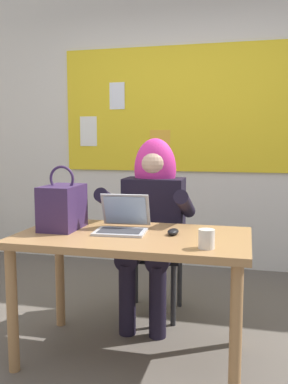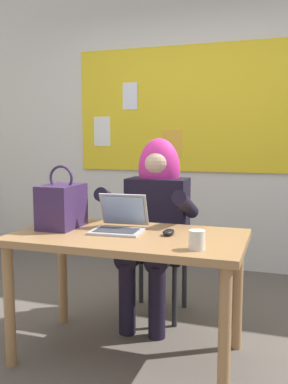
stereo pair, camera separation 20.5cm
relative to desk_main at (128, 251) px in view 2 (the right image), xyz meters
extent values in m
plane|color=#5B544C|center=(0.00, 0.04, -0.63)|extent=(24.00, 24.00, 0.00)
cube|color=silver|center=(0.00, 1.92, 0.85)|extent=(6.43, 0.10, 2.97)
cube|color=yellow|center=(0.00, 1.86, 0.92)|extent=(2.40, 0.02, 1.20)
cube|color=white|center=(-0.66, 1.85, 1.06)|extent=(0.16, 0.01, 0.26)
cube|color=white|center=(-0.95, 1.85, 0.71)|extent=(0.22, 0.02, 0.30)
cube|color=gold|center=(-0.22, 1.85, 0.59)|extent=(0.21, 0.01, 0.27)
cube|color=#A37547|center=(0.00, 0.00, 0.08)|extent=(1.30, 0.72, 0.04)
cylinder|color=#A37547|center=(-0.59, -0.30, -0.29)|extent=(0.06, 0.06, 0.69)
cylinder|color=#A37547|center=(0.59, -0.30, -0.29)|extent=(0.06, 0.06, 0.69)
cylinder|color=#A37547|center=(-0.59, 0.30, -0.29)|extent=(0.06, 0.06, 0.69)
cylinder|color=#A37547|center=(0.59, 0.30, -0.29)|extent=(0.06, 0.06, 0.69)
cube|color=black|center=(-0.02, 0.64, -0.19)|extent=(0.43, 0.43, 0.04)
cube|color=black|center=(-0.02, 0.83, 0.06)|extent=(0.38, 0.05, 0.45)
cylinder|color=#262628|center=(0.16, 0.47, -0.42)|extent=(0.04, 0.04, 0.43)
cylinder|color=#262628|center=(-0.18, 0.46, -0.42)|extent=(0.04, 0.04, 0.43)
cylinder|color=#262628|center=(0.15, 0.81, -0.42)|extent=(0.04, 0.04, 0.43)
cylinder|color=#262628|center=(-0.19, 0.80, -0.42)|extent=(0.04, 0.04, 0.43)
cylinder|color=black|center=(0.09, 0.28, -0.40)|extent=(0.11, 0.11, 0.47)
cylinder|color=black|center=(-0.11, 0.28, -0.40)|extent=(0.11, 0.11, 0.47)
cylinder|color=black|center=(0.09, 0.45, -0.14)|extent=(0.16, 0.42, 0.15)
cylinder|color=black|center=(-0.11, 0.45, -0.14)|extent=(0.16, 0.42, 0.15)
cube|color=black|center=(-0.02, 0.66, 0.09)|extent=(0.43, 0.27, 0.52)
cylinder|color=black|center=(0.24, 0.43, 0.21)|extent=(0.10, 0.46, 0.24)
cylinder|color=black|center=(-0.26, 0.42, 0.21)|extent=(0.10, 0.46, 0.24)
sphere|color=#D1A889|center=(-0.02, 0.66, 0.45)|extent=(0.20, 0.20, 0.20)
ellipsoid|color=#D82D8C|center=(-0.02, 0.69, 0.41)|extent=(0.30, 0.23, 0.44)
cube|color=#B7B7BC|center=(-0.07, 0.01, 0.10)|extent=(0.30, 0.23, 0.01)
cube|color=#333338|center=(-0.07, 0.01, 0.11)|extent=(0.25, 0.17, 0.00)
cube|color=#B7B7BC|center=(-0.08, 0.16, 0.21)|extent=(0.29, 0.11, 0.20)
cube|color=#99B7E0|center=(-0.08, 0.15, 0.20)|extent=(0.26, 0.09, 0.17)
ellipsoid|color=black|center=(0.23, 0.05, 0.11)|extent=(0.07, 0.11, 0.03)
cube|color=#38234C|center=(-0.44, 0.04, 0.23)|extent=(0.20, 0.30, 0.26)
torus|color=#38234C|center=(-0.44, 0.04, 0.40)|extent=(0.16, 0.02, 0.16)
cylinder|color=silver|center=(0.44, -0.21, 0.14)|extent=(0.08, 0.08, 0.09)
camera|label=1|loc=(0.62, -2.23, 0.62)|focal=39.40mm
camera|label=2|loc=(0.82, -2.18, 0.62)|focal=39.40mm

